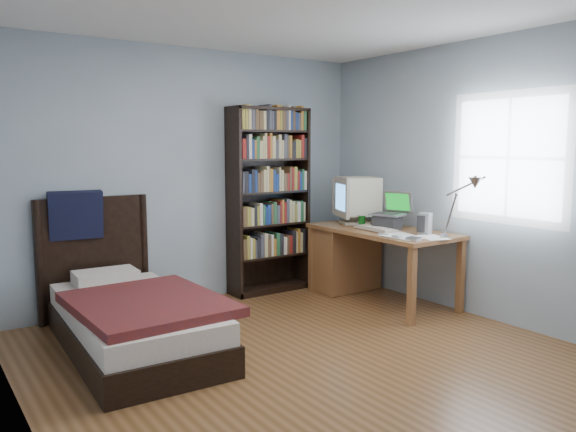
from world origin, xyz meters
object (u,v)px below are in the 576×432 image
(desk, at_px, (353,254))
(keyboard, at_px, (376,229))
(speaker, at_px, (425,224))
(bed, at_px, (130,314))
(laptop, at_px, (389,218))
(desk_lamp, at_px, (470,189))
(soda_can, at_px, (362,222))
(bookshelf, at_px, (269,200))
(crt_monitor, at_px, (356,197))

(desk, bearing_deg, keyboard, -103.78)
(speaker, bearing_deg, desk, 76.73)
(bed, bearing_deg, speaker, -13.73)
(laptop, bearing_deg, bed, 175.32)
(desk, distance_m, desk_lamp, 1.66)
(bed, bearing_deg, keyboard, -4.91)
(speaker, bearing_deg, soda_can, 86.55)
(laptop, height_order, bed, bed)
(desk_lamp, bearing_deg, speaker, 78.30)
(bookshelf, bearing_deg, bed, -156.20)
(desk_lamp, height_order, keyboard, desk_lamp)
(keyboard, bearing_deg, desk_lamp, -82.57)
(keyboard, xyz_separation_m, bed, (-2.40, 0.21, -0.49))
(keyboard, relative_size, soda_can, 3.70)
(bed, bearing_deg, bookshelf, 23.80)
(crt_monitor, bearing_deg, desk, -148.73)
(laptop, distance_m, keyboard, 0.19)
(desk, bearing_deg, soda_can, -112.08)
(crt_monitor, bearing_deg, speaker, -86.21)
(crt_monitor, distance_m, bed, 2.68)
(keyboard, bearing_deg, soda_can, 87.29)
(desk_lamp, xyz_separation_m, speaker, (0.12, 0.58, -0.36))
(laptop, relative_size, bed, 0.19)
(bookshelf, bearing_deg, speaker, -60.50)
(keyboard, relative_size, bookshelf, 0.23)
(desk_lamp, distance_m, speaker, 0.70)
(crt_monitor, relative_size, laptop, 1.49)
(crt_monitor, height_order, desk_lamp, desk_lamp)
(bookshelf, bearing_deg, crt_monitor, -34.89)
(speaker, bearing_deg, keyboard, 96.38)
(bed, bearing_deg, laptop, -4.68)
(desk, relative_size, speaker, 7.59)
(crt_monitor, xyz_separation_m, soda_can, (-0.13, -0.25, -0.22))
(desk_lamp, distance_m, soda_can, 1.31)
(crt_monitor, distance_m, keyboard, 0.57)
(speaker, height_order, soda_can, speaker)
(desk_lamp, xyz_separation_m, bed, (-2.49, 1.22, -0.93))
(desk_lamp, height_order, speaker, desk_lamp)
(desk, distance_m, bookshelf, 1.06)
(crt_monitor, height_order, laptop, crt_monitor)
(crt_monitor, relative_size, keyboard, 1.26)
(speaker, height_order, bookshelf, bookshelf)
(crt_monitor, xyz_separation_m, bookshelf, (-0.75, 0.52, -0.04))
(soda_can, bearing_deg, crt_monitor, 61.87)
(keyboard, distance_m, bed, 2.46)
(keyboard, height_order, soda_can, soda_can)
(laptop, bearing_deg, desk_lamp, -94.20)
(laptop, bearing_deg, soda_can, 122.96)
(crt_monitor, relative_size, soda_can, 4.65)
(crt_monitor, xyz_separation_m, laptop, (0.01, -0.48, -0.18))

